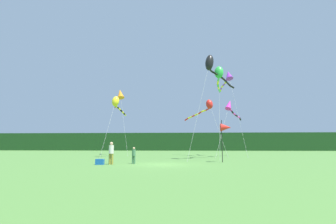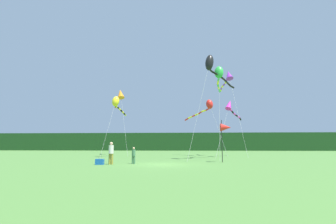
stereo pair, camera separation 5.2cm
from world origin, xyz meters
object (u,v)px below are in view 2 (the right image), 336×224
object	(u,v)px
kite_red	(207,106)
kite_orange	(120,95)
banner_flag_pole	(226,128)
kite_yellow	(116,103)
person_adult	(111,152)
kite_purple	(228,76)
kite_black	(211,65)
kite_magenta	(230,107)
kite_green	(219,75)
person_child	(134,155)
cooler_box	(100,162)

from	to	relation	value
kite_red	kite_orange	bearing A→B (deg)	171.44
banner_flag_pole	kite_yellow	bearing A→B (deg)	146.87
person_adult	kite_red	xyz separation A→B (m)	(8.63, 14.35, 5.64)
kite_purple	kite_black	distance (m)	9.11
banner_flag_pole	kite_magenta	size ratio (longest dim) A/B	0.51
kite_green	kite_magenta	bearing A→B (deg)	67.66
person_child	kite_yellow	world-z (taller)	kite_yellow
kite_green	kite_red	distance (m)	7.49
kite_green	kite_orange	size ratio (longest dim) A/B	1.02
kite_green	kite_red	world-z (taller)	kite_green
person_child	kite_magenta	bearing A→B (deg)	49.89
person_adult	kite_orange	size ratio (longest dim) A/B	0.18
person_child	cooler_box	world-z (taller)	person_child
cooler_box	kite_red	world-z (taller)	kite_red
person_adult	banner_flag_pole	xyz separation A→B (m)	(9.08, 2.83, 1.97)
kite_magenta	person_child	bearing A→B (deg)	-130.11
kite_yellow	kite_orange	size ratio (longest dim) A/B	0.77
person_child	kite_green	distance (m)	13.00
banner_flag_pole	kite_orange	bearing A→B (deg)	133.69
cooler_box	kite_yellow	bearing A→B (deg)	99.87
kite_magenta	person_adult	bearing A→B (deg)	-132.91
kite_purple	kite_magenta	distance (m)	5.14
cooler_box	kite_magenta	size ratio (longest dim) A/B	0.08
kite_orange	kite_red	distance (m)	12.64
banner_flag_pole	kite_yellow	size ratio (longest dim) A/B	0.49
kite_purple	kite_magenta	bearing A→B (deg)	-96.86
cooler_box	kite_red	distance (m)	18.52
kite_purple	kite_black	bearing A→B (deg)	-110.71
kite_yellow	kite_magenta	xyz separation A→B (m)	(13.90, 1.66, -0.38)
person_adult	person_child	world-z (taller)	person_adult
kite_purple	kite_magenta	size ratio (longest dim) A/B	1.63
cooler_box	kite_magenta	bearing A→B (deg)	45.94
kite_black	kite_red	distance (m)	8.79
kite_orange	kite_red	size ratio (longest dim) A/B	1.27
kite_black	cooler_box	bearing A→B (deg)	-145.04
banner_flag_pole	kite_magenta	world-z (taller)	kite_magenta
cooler_box	person_child	bearing A→B (deg)	21.74
person_adult	kite_magenta	size ratio (longest dim) A/B	0.24
person_adult	kite_magenta	xyz separation A→B (m)	(11.28, 12.13, 5.20)
kite_red	person_adult	bearing A→B (deg)	-121.04
kite_purple	kite_orange	world-z (taller)	kite_purple
person_child	kite_purple	size ratio (longest dim) A/B	0.11
kite_green	kite_purple	bearing A→B (deg)	72.52
kite_orange	kite_red	xyz separation A→B (m)	(12.33, -1.86, -2.07)
kite_yellow	kite_orange	world-z (taller)	kite_orange
banner_flag_pole	kite_yellow	xyz separation A→B (m)	(-11.70, 7.64, 3.61)
kite_yellow	kite_red	size ratio (longest dim) A/B	0.98
kite_yellow	banner_flag_pole	bearing A→B (deg)	-33.13
kite_purple	kite_red	world-z (taller)	kite_purple
person_adult	kite_purple	xyz separation A→B (m)	(11.57, 14.54, 9.73)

